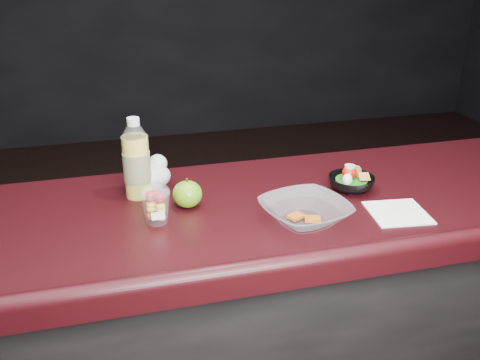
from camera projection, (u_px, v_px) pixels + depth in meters
name	position (u px, v px, depth m)	size (l,w,h in m)	color
counter	(243.00, 344.00, 1.77)	(4.06, 0.71, 1.02)	black
lemonade_bottle	(137.00, 164.00, 1.60)	(0.08, 0.08, 0.25)	yellow
fruit_cup	(156.00, 203.00, 1.46)	(0.08, 0.08, 0.12)	white
green_apple	(187.00, 194.00, 1.56)	(0.09, 0.09, 0.09)	#3D780D
plastic_bag	(149.00, 175.00, 1.67)	(0.14, 0.12, 0.10)	silver
snack_bowl	(351.00, 182.00, 1.67)	(0.18, 0.18, 0.08)	black
takeout_bowl	(305.00, 212.00, 1.48)	(0.28, 0.28, 0.06)	silver
paper_napkin	(398.00, 213.00, 1.53)	(0.16, 0.16, 0.00)	white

